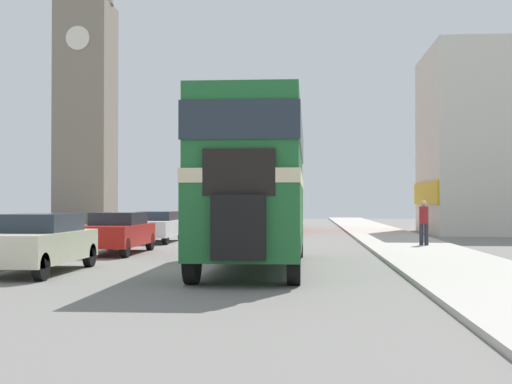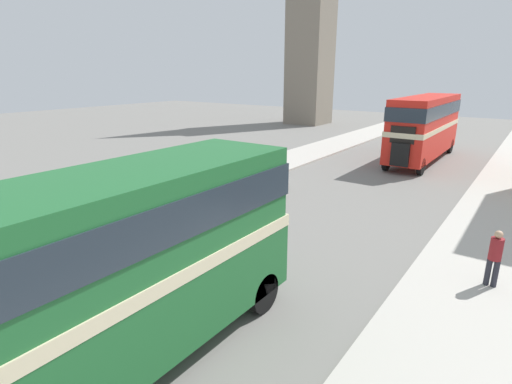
{
  "view_description": "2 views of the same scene",
  "coord_description": "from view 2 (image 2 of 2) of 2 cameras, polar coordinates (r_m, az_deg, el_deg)",
  "views": [
    {
      "loc": [
        2.76,
        -18.6,
        1.75
      ],
      "look_at": [
        1.38,
        0.45,
        2.03
      ],
      "focal_mm": 50.0,
      "sensor_mm": 36.0,
      "label": 1
    },
    {
      "loc": [
        7.7,
        -3.31,
        6.05
      ],
      "look_at": [
        0.0,
        7.4,
        2.08
      ],
      "focal_mm": 28.0,
      "sensor_mm": 36.0,
      "label": 2
    }
  ],
  "objects": [
    {
      "name": "car_parked_mid",
      "position": [
        15.36,
        -15.86,
        -4.13
      ],
      "size": [
        1.68,
        4.47,
        1.41
      ],
      "color": "red",
      "rests_on": "ground_plane"
    },
    {
      "name": "pedestrian_walking",
      "position": [
        13.28,
        30.96,
        -7.73
      ],
      "size": [
        0.34,
        0.34,
        1.7
      ],
      "color": "#282833",
      "rests_on": "sidewalk_right"
    },
    {
      "name": "car_parked_far",
      "position": [
        20.27,
        -0.6,
        1.5
      ],
      "size": [
        1.71,
        4.52,
        1.36
      ],
      "color": "white",
      "rests_on": "ground_plane"
    },
    {
      "name": "double_decker_bus",
      "position": [
        8.15,
        -21.58,
        -10.13
      ],
      "size": [
        2.49,
        9.78,
        4.25
      ],
      "color": "#1E602D",
      "rests_on": "ground_plane"
    },
    {
      "name": "bus_distant",
      "position": [
        30.45,
        23.01,
        9.03
      ],
      "size": [
        2.42,
        10.72,
        4.47
      ],
      "color": "red",
      "rests_on": "ground_plane"
    },
    {
      "name": "ground_plane",
      "position": [
        10.33,
        -26.61,
        -21.11
      ],
      "size": [
        120.0,
        120.0,
        0.0
      ],
      "primitive_type": "plane",
      "color": "slate"
    }
  ]
}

